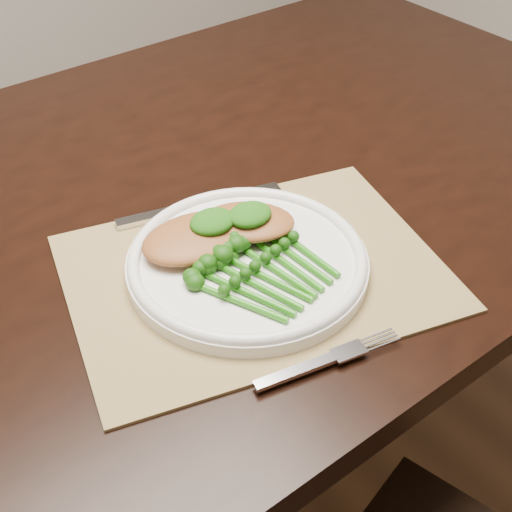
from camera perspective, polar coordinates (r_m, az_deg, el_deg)
floor at (r=1.53m, az=-4.73°, el=-19.34°), size 4.00×4.00×0.00m
dining_table at (r=1.24m, az=-5.43°, el=-9.46°), size 1.62×0.94×0.75m
placemat at (r=0.85m, az=-0.13°, el=-1.31°), size 0.50×0.42×0.00m
dinner_plate at (r=0.84m, az=-0.69°, el=-0.40°), size 0.29×0.29×0.03m
knife at (r=0.94m, az=-5.78°, el=3.77°), size 0.22×0.07×0.01m
fork at (r=0.75m, az=6.52°, el=-7.95°), size 0.17×0.05×0.01m
chicken_fillet_left at (r=0.85m, az=-4.83°, el=1.47°), size 0.15×0.11×0.03m
chicken_fillet_right at (r=0.87m, az=-0.70°, el=2.75°), size 0.14×0.13×0.02m
pesto_dollop_left at (r=0.85m, az=-3.51°, el=2.76°), size 0.06×0.05×0.02m
pesto_dollop_right at (r=0.85m, az=-0.48°, el=3.34°), size 0.05×0.05×0.02m
broccolini_bundle at (r=0.81m, az=1.31°, el=-1.47°), size 0.17×0.19×0.04m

